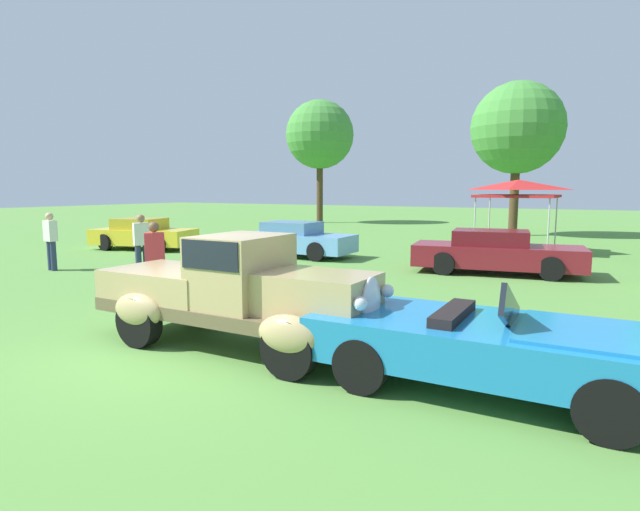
% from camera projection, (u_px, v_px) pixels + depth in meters
% --- Properties ---
extents(ground_plane, '(120.00, 120.00, 0.00)m').
position_uv_depth(ground_plane, '(183.00, 350.00, 7.62)').
color(ground_plane, '#568C3D').
extents(feature_pickup_truck, '(4.62, 1.85, 1.70)m').
position_uv_depth(feature_pickup_truck, '(237.00, 290.00, 7.66)').
color(feature_pickup_truck, brown).
rests_on(feature_pickup_truck, ground_plane).
extents(neighbor_convertible, '(4.22, 1.80, 1.40)m').
position_uv_depth(neighbor_convertible, '(496.00, 345.00, 5.96)').
color(neighbor_convertible, '#1E7AB7').
rests_on(neighbor_convertible, ground_plane).
extents(show_car_yellow, '(4.24, 2.62, 1.22)m').
position_uv_depth(show_car_yellow, '(143.00, 234.00, 20.16)').
color(show_car_yellow, yellow).
rests_on(show_car_yellow, ground_plane).
extents(show_car_skyblue, '(4.14, 1.83, 1.22)m').
position_uv_depth(show_car_skyblue, '(295.00, 240.00, 18.04)').
color(show_car_skyblue, '#669EDB').
rests_on(show_car_skyblue, ground_plane).
extents(show_car_burgundy, '(4.78, 2.43, 1.22)m').
position_uv_depth(show_car_burgundy, '(495.00, 252.00, 14.40)').
color(show_car_burgundy, maroon).
rests_on(show_car_burgundy, ground_plane).
extents(spectator_near_truck, '(0.44, 0.46, 1.69)m').
position_uv_depth(spectator_near_truck, '(155.00, 259.00, 10.81)').
color(spectator_near_truck, '#9E998E').
rests_on(spectator_near_truck, ground_plane).
extents(spectator_between_cars, '(0.43, 0.29, 1.69)m').
position_uv_depth(spectator_between_cars, '(51.00, 239.00, 14.91)').
color(spectator_between_cars, '#283351').
rests_on(spectator_between_cars, ground_plane).
extents(spectator_by_row, '(0.41, 0.47, 1.69)m').
position_uv_depth(spectator_by_row, '(142.00, 243.00, 13.89)').
color(spectator_by_row, '#283351').
rests_on(spectator_by_row, ground_plane).
extents(canopy_tent_left_field, '(2.78, 2.78, 2.71)m').
position_uv_depth(canopy_tent_left_field, '(518.00, 187.00, 19.11)').
color(canopy_tent_left_field, '#B7B7BC').
rests_on(canopy_tent_left_field, ground_plane).
extents(treeline_far_left, '(4.69, 4.69, 8.42)m').
position_uv_depth(treeline_far_left, '(320.00, 135.00, 35.38)').
color(treeline_far_left, '#47331E').
rests_on(treeline_far_left, ground_plane).
extents(treeline_mid_left, '(4.54, 4.54, 7.65)m').
position_uv_depth(treeline_mid_left, '(517.00, 129.00, 25.54)').
color(treeline_mid_left, '#47331E').
rests_on(treeline_mid_left, ground_plane).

